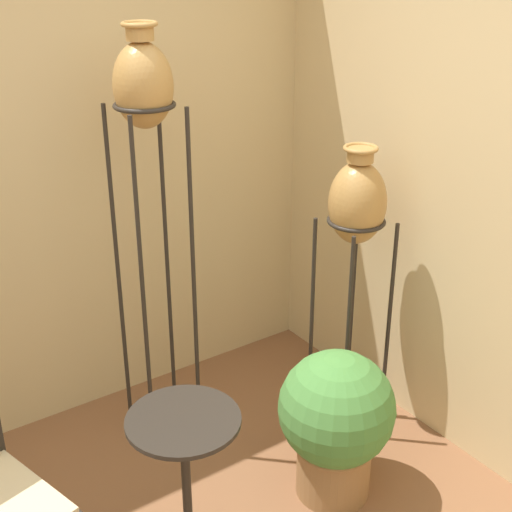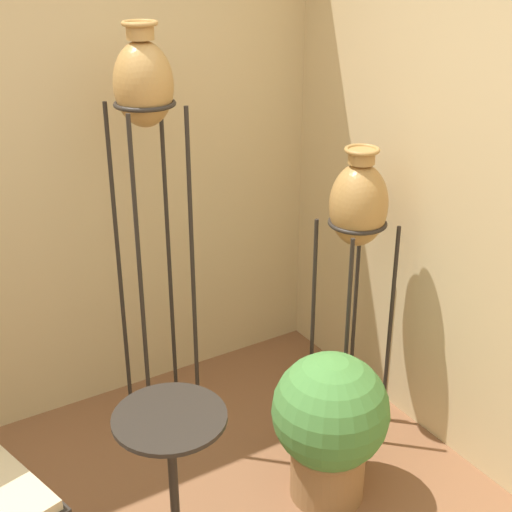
{
  "view_description": "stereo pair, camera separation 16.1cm",
  "coord_description": "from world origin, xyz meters",
  "px_view_note": "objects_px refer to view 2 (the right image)",
  "views": [
    {
      "loc": [
        -0.81,
        -1.52,
        2.33
      ],
      "look_at": [
        0.93,
        0.99,
        0.94
      ],
      "focal_mm": 50.0,
      "sensor_mm": 36.0,
      "label": 1
    },
    {
      "loc": [
        -0.68,
        -1.61,
        2.33
      ],
      "look_at": [
        0.93,
        0.99,
        0.94
      ],
      "focal_mm": 50.0,
      "sensor_mm": 36.0,
      "label": 2
    }
  ],
  "objects_px": {
    "potted_plant": "(330,422)",
    "vase_stand_medium": "(358,210)",
    "side_table": "(172,462)",
    "vase_stand_tall": "(145,103)"
  },
  "relations": [
    {
      "from": "vase_stand_tall",
      "to": "potted_plant",
      "type": "bearing_deg",
      "value": -64.51
    },
    {
      "from": "vase_stand_medium",
      "to": "potted_plant",
      "type": "height_order",
      "value": "vase_stand_medium"
    },
    {
      "from": "side_table",
      "to": "potted_plant",
      "type": "bearing_deg",
      "value": 1.37
    },
    {
      "from": "vase_stand_medium",
      "to": "potted_plant",
      "type": "xyz_separation_m",
      "value": [
        -0.43,
        -0.41,
        -0.76
      ]
    },
    {
      "from": "potted_plant",
      "to": "vase_stand_medium",
      "type": "bearing_deg",
      "value": 43.38
    },
    {
      "from": "vase_stand_medium",
      "to": "potted_plant",
      "type": "distance_m",
      "value": 0.97
    },
    {
      "from": "vase_stand_medium",
      "to": "potted_plant",
      "type": "bearing_deg",
      "value": -136.62
    },
    {
      "from": "vase_stand_tall",
      "to": "side_table",
      "type": "xyz_separation_m",
      "value": [
        -0.35,
        -0.87,
        -1.14
      ]
    },
    {
      "from": "vase_stand_tall",
      "to": "side_table",
      "type": "height_order",
      "value": "vase_stand_tall"
    },
    {
      "from": "vase_stand_tall",
      "to": "vase_stand_medium",
      "type": "xyz_separation_m",
      "value": [
        0.84,
        -0.45,
        -0.51
      ]
    }
  ]
}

